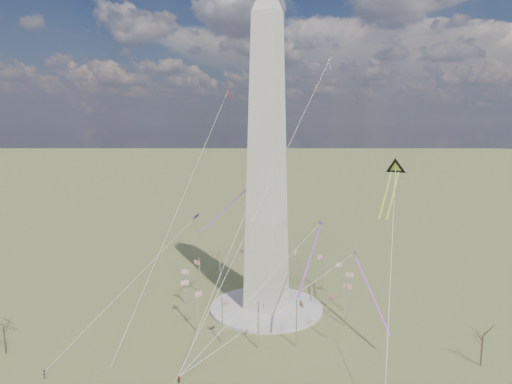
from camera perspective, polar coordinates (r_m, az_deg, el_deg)
The scene contains 15 objects.
ground at distance 150.83m, azimuth 1.31°, elevation -14.37°, with size 2000.00×2000.00×0.00m, color brown.
plaza at distance 150.67m, azimuth 1.31°, elevation -14.23°, with size 36.00×36.00×0.80m, color #A79F99.
washington_monument at distance 139.06m, azimuth 1.38°, elevation 4.10°, with size 15.56×15.56×100.00m.
flagpole_ring at distance 148.10m, azimuth 1.32°, elevation -11.78°, with size 54.40×54.40×13.00m.
tree_near at distance 128.65m, azimuth 26.51°, elevation -15.69°, with size 6.45×6.45×11.28m.
tree_far at distance 138.00m, azimuth -29.04°, elevation -14.36°, with size 6.15×6.15×10.76m.
person_west at distance 125.06m, azimuth -24.91°, elevation -19.92°, with size 0.95×0.74×1.95m, color gray.
person_centre at distance 114.44m, azimuth -9.59°, elevation -22.09°, with size 1.02×0.43×1.75m, color gray.
kite_delta_black at distance 135.20m, azimuth 16.97°, elevation 2.52°, with size 6.66×17.91×14.89m.
kite_diamond_purple at distance 165.73m, azimuth -7.50°, elevation -3.40°, with size 2.14×3.41×10.63m.
kite_streamer_left at distance 126.96m, azimuth 7.17°, elevation -6.86°, with size 4.09×22.45×15.44m.
kite_streamer_mid at distance 143.91m, azimuth -1.67°, elevation 0.04°, with size 9.88×23.57×16.90m.
kite_streamer_right at distance 134.08m, azimuth 13.55°, elevation -10.55°, with size 16.19×18.76×16.09m.
kite_small_red at distance 183.23m, azimuth -3.45°, elevation 12.52°, with size 1.85×1.63×4.86m.
kite_small_white at distance 177.98m, azimuth 9.22°, elevation 15.94°, with size 1.23×2.08×4.96m.
Camera 1 is at (63.26, -123.30, 59.54)m, focal length 32.00 mm.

